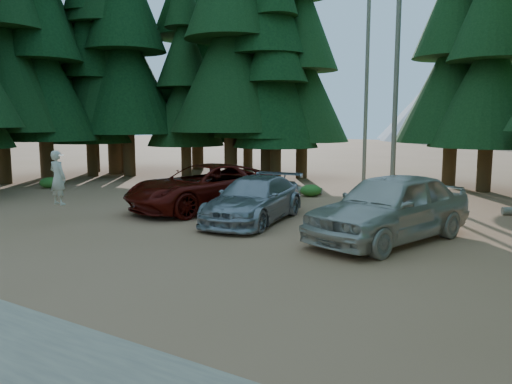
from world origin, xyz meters
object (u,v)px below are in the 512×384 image
(red_pickup, at_px, (205,187))
(silver_minivan_center, at_px, (254,199))
(silver_minivan_right, at_px, (390,207))
(frisbee_player, at_px, (58,177))
(log_mid, at_px, (405,198))
(log_left, at_px, (277,189))

(red_pickup, distance_m, silver_minivan_center, 2.90)
(red_pickup, distance_m, silver_minivan_right, 7.38)
(red_pickup, relative_size, silver_minivan_center, 1.21)
(frisbee_player, relative_size, log_mid, 0.46)
(red_pickup, relative_size, log_mid, 1.55)
(silver_minivan_center, relative_size, silver_minivan_right, 0.91)
(log_left, relative_size, log_mid, 1.09)
(log_mid, bearing_deg, red_pickup, -118.22)
(red_pickup, height_order, frisbee_player, frisbee_player)
(red_pickup, xyz_separation_m, log_left, (-0.03, 5.39, -0.68))
(silver_minivan_center, distance_m, log_left, 6.93)
(red_pickup, bearing_deg, silver_minivan_center, -3.18)
(frisbee_player, relative_size, log_left, 0.42)
(silver_minivan_center, height_order, log_mid, silver_minivan_center)
(silver_minivan_center, xyz_separation_m, frisbee_player, (-5.46, -3.29, 0.70))
(log_left, bearing_deg, log_mid, -6.91)
(silver_minivan_center, distance_m, silver_minivan_right, 4.55)
(red_pickup, relative_size, log_left, 1.41)
(silver_minivan_right, distance_m, log_mid, 7.15)
(frisbee_player, bearing_deg, red_pickup, -124.54)
(silver_minivan_center, height_order, log_left, silver_minivan_center)
(red_pickup, xyz_separation_m, frisbee_player, (-2.72, -4.23, 0.59))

